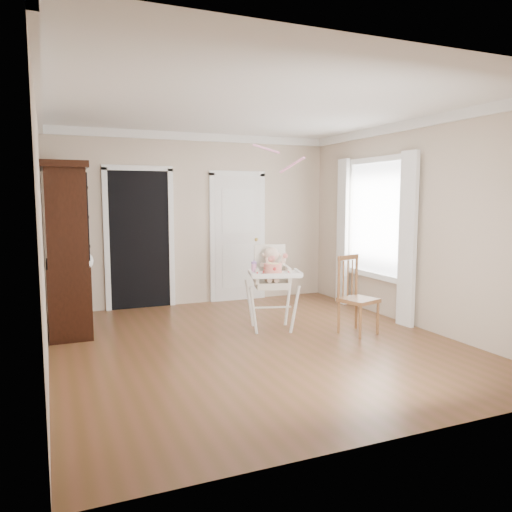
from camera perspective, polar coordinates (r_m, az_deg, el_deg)
name	(u,v)px	position (r m, az deg, el deg)	size (l,w,h in m)	color
floor	(257,344)	(5.90, 0.13, -10.02)	(5.00, 5.00, 0.00)	brown
ceiling	(257,106)	(5.74, 0.14, 16.75)	(5.00, 5.00, 0.00)	white
wall_back	(196,220)	(8.02, -6.87, 4.16)	(4.50, 4.50, 0.00)	#C7B29C
wall_left	(42,234)	(5.22, -23.28, 2.33)	(5.00, 5.00, 0.00)	#C7B29C
wall_right	(415,224)	(6.86, 17.74, 3.47)	(5.00, 5.00, 0.00)	#C7B29C
crown_molding	(257,112)	(5.73, 0.14, 16.16)	(4.50, 5.00, 0.12)	white
doorway	(140,236)	(7.82, -13.16, 2.20)	(1.06, 0.05, 2.22)	black
closet_door	(238,239)	(8.24, -2.10, 2.01)	(0.96, 0.09, 2.13)	white
window_right	(374,226)	(7.45, 13.30, 3.35)	(0.13, 1.84, 2.30)	white
high_chair	(272,277)	(6.39, 1.80, -2.42)	(0.82, 0.93, 1.11)	white
baby	(271,265)	(6.39, 1.78, -1.09)	(0.30, 0.28, 0.46)	beige
cake	(273,269)	(6.06, 1.94, -1.48)	(0.28, 0.28, 0.13)	silver
sippy_cup	(254,266)	(6.24, -0.24, -1.19)	(0.07, 0.07, 0.16)	pink
china_cabinet	(66,249)	(6.69, -20.84, 0.80)	(0.56, 1.26, 2.12)	black
dining_chair	(357,297)	(6.38, 11.42, -4.67)	(0.50, 0.50, 0.98)	brown
streamer	(266,149)	(6.12, 1.15, 12.16)	(0.03, 0.50, 0.02)	#FD93C3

